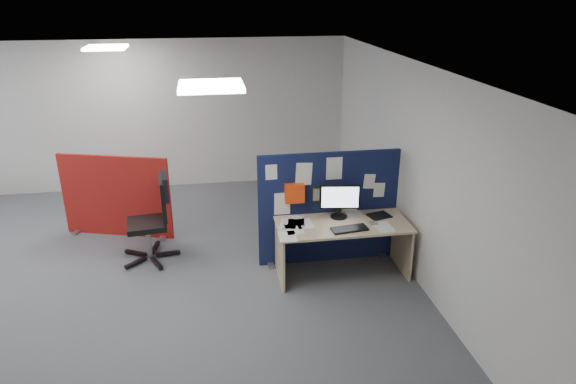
{
  "coord_description": "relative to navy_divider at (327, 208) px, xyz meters",
  "views": [
    {
      "loc": [
        1.94,
        -5.87,
        3.54
      ],
      "look_at": [
        2.95,
        0.35,
        1.0
      ],
      "focal_mm": 32.0,
      "sensor_mm": 36.0,
      "label": 1
    }
  ],
  "objects": [
    {
      "name": "monitor_main",
      "position": [
        0.11,
        -0.2,
        0.2
      ],
      "size": [
        0.51,
        0.21,
        0.45
      ],
      "rotation": [
        0.0,
        0.0,
        -0.15
      ],
      "color": "black",
      "rests_on": "main_desk"
    },
    {
      "name": "ceiling",
      "position": [
        -3.46,
        -0.24,
        1.92
      ],
      "size": [
        9.0,
        7.0,
        0.02
      ],
      "primitive_type": "cube",
      "color": "white",
      "rests_on": "wall_back"
    },
    {
      "name": "main_desk",
      "position": [
        0.12,
        -0.36,
        -0.23
      ],
      "size": [
        1.7,
        0.75,
        0.73
      ],
      "color": "tan",
      "rests_on": "floor"
    },
    {
      "name": "mouse",
      "position": [
        0.49,
        -0.48,
        -0.04
      ],
      "size": [
        0.1,
        0.06,
        0.03
      ],
      "primitive_type": "cube",
      "rotation": [
        0.0,
        0.0,
        0.03
      ],
      "color": "gray",
      "rests_on": "main_desk"
    },
    {
      "name": "keyboard",
      "position": [
        0.15,
        -0.59,
        -0.04
      ],
      "size": [
        0.47,
        0.23,
        0.02
      ],
      "primitive_type": "cube",
      "rotation": [
        0.0,
        0.0,
        0.12
      ],
      "color": "black",
      "rests_on": "main_desk"
    },
    {
      "name": "navy_divider",
      "position": [
        0.0,
        0.0,
        0.0
      ],
      "size": [
        1.89,
        0.3,
        1.56
      ],
      "color": "#0E1336",
      "rests_on": "floor"
    },
    {
      "name": "ceiling_lights",
      "position": [
        -3.13,
        0.43,
        1.89
      ],
      "size": [
        4.1,
        4.1,
        0.04
      ],
      "color": "white",
      "rests_on": "ceiling"
    },
    {
      "name": "paper_tray",
      "position": [
        0.64,
        -0.26,
        -0.05
      ],
      "size": [
        0.33,
        0.28,
        0.01
      ],
      "primitive_type": "cube",
      "rotation": [
        0.0,
        0.0,
        0.26
      ],
      "color": "black",
      "rests_on": "main_desk"
    },
    {
      "name": "wall_right",
      "position": [
        1.04,
        -0.24,
        0.57
      ],
      "size": [
        0.02,
        7.0,
        2.7
      ],
      "primitive_type": "cube",
      "color": "silver",
      "rests_on": "floor"
    },
    {
      "name": "desk_papers",
      "position": [
        -0.23,
        -0.38,
        -0.05
      ],
      "size": [
        1.46,
        0.85,
        0.0
      ],
      "color": "white",
      "rests_on": "main_desk"
    },
    {
      "name": "wall_back",
      "position": [
        -3.46,
        3.26,
        0.57
      ],
      "size": [
        9.0,
        0.02,
        2.7
      ],
      "primitive_type": "cube",
      "color": "silver",
      "rests_on": "floor"
    },
    {
      "name": "floor",
      "position": [
        -3.46,
        -0.24,
        -0.78
      ],
      "size": [
        9.0,
        9.0,
        0.0
      ],
      "primitive_type": "plane",
      "color": "#525459",
      "rests_on": "ground"
    },
    {
      "name": "office_chair",
      "position": [
        -2.29,
        0.42,
        -0.1
      ],
      "size": [
        0.78,
        0.79,
        1.2
      ],
      "rotation": [
        0.0,
        0.0,
        0.12
      ],
      "color": "black",
      "rests_on": "floor"
    },
    {
      "name": "red_divider",
      "position": [
        -2.92,
        1.25,
        -0.16
      ],
      "size": [
        1.62,
        0.55,
        1.26
      ],
      "rotation": [
        0.0,
        0.0,
        -0.3
      ],
      "color": "maroon",
      "rests_on": "floor"
    }
  ]
}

